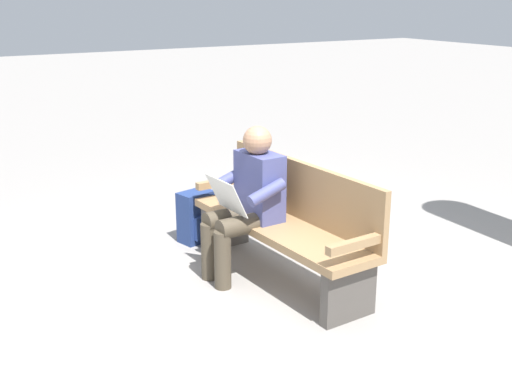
# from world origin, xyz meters

# --- Properties ---
(ground_plane) EXTENTS (40.00, 40.00, 0.00)m
(ground_plane) POSITION_xyz_m (0.00, 0.00, 0.00)
(ground_plane) COLOR gray
(bench_near) EXTENTS (1.82, 0.58, 0.90)m
(bench_near) POSITION_xyz_m (0.00, -0.07, 0.46)
(bench_near) COLOR #9E7A51
(bench_near) RESTS_ON ground
(person_seated) EXTENTS (0.59, 0.59, 1.18)m
(person_seated) POSITION_xyz_m (0.19, 0.17, 0.63)
(person_seated) COLOR #474C84
(person_seated) RESTS_ON ground
(backpack) EXTENTS (0.29, 0.33, 0.46)m
(backpack) POSITION_xyz_m (1.03, 0.21, 0.22)
(backpack) COLOR navy
(backpack) RESTS_ON ground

